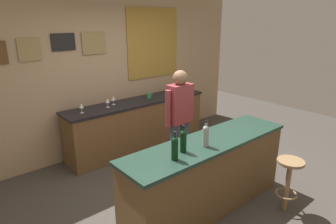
{
  "coord_description": "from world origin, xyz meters",
  "views": [
    {
      "loc": [
        -2.42,
        -2.5,
        2.29
      ],
      "look_at": [
        0.09,
        0.45,
        1.05
      ],
      "focal_mm": 31.09,
      "sensor_mm": 36.0,
      "label": 1
    }
  ],
  "objects": [
    {
      "name": "back_wall",
      "position": [
        0.02,
        2.03,
        1.42
      ],
      "size": [
        6.0,
        0.09,
        2.8
      ],
      "color": "tan",
      "rests_on": "ground_plane"
    },
    {
      "name": "wine_bottle_b",
      "position": [
        -0.44,
        -0.42,
        1.06
      ],
      "size": [
        0.07,
        0.07,
        0.31
      ],
      "color": "black",
      "rests_on": "bar_counter"
    },
    {
      "name": "bar_stool",
      "position": [
        0.73,
        -1.07,
        0.46
      ],
      "size": [
        0.32,
        0.32,
        0.68
      ],
      "color": "olive",
      "rests_on": "ground_plane"
    },
    {
      "name": "side_counter",
      "position": [
        0.4,
        1.65,
        0.45
      ],
      "size": [
        2.71,
        0.56,
        0.9
      ],
      "color": "brown",
      "rests_on": "ground_plane"
    },
    {
      "name": "wine_glass_b",
      "position": [
        -0.21,
        1.64,
        1.01
      ],
      "size": [
        0.07,
        0.07,
        0.16
      ],
      "color": "silver",
      "rests_on": "side_counter"
    },
    {
      "name": "bartender",
      "position": [
        0.29,
        0.42,
        0.94
      ],
      "size": [
        0.52,
        0.21,
        1.62
      ],
      "color": "#384766",
      "rests_on": "ground_plane"
    },
    {
      "name": "wine_glass_c",
      "position": [
        -0.05,
        1.72,
        1.01
      ],
      "size": [
        0.07,
        0.07,
        0.16
      ],
      "color": "silver",
      "rests_on": "side_counter"
    },
    {
      "name": "wine_bottle_c",
      "position": [
        -0.15,
        -0.48,
        1.06
      ],
      "size": [
        0.07,
        0.07,
        0.31
      ],
      "color": "#999E99",
      "rests_on": "bar_counter"
    },
    {
      "name": "wine_glass_a",
      "position": [
        -0.66,
        1.64,
        1.01
      ],
      "size": [
        0.07,
        0.07,
        0.16
      ],
      "color": "silver",
      "rests_on": "side_counter"
    },
    {
      "name": "wine_bottle_a",
      "position": [
        -0.63,
        -0.5,
        1.06
      ],
      "size": [
        0.07,
        0.07,
        0.31
      ],
      "color": "black",
      "rests_on": "bar_counter"
    },
    {
      "name": "coffee_mug",
      "position": [
        0.66,
        1.66,
        0.95
      ],
      "size": [
        0.13,
        0.08,
        0.09
      ],
      "color": "#338C4C",
      "rests_on": "side_counter"
    },
    {
      "name": "ground_plane",
      "position": [
        0.0,
        0.0,
        0.0
      ],
      "size": [
        10.0,
        10.0,
        0.0
      ],
      "primitive_type": "plane",
      "color": "#423D38"
    },
    {
      "name": "wine_glass_d",
      "position": [
        1.08,
        1.6,
        1.01
      ],
      "size": [
        0.07,
        0.07,
        0.16
      ],
      "color": "silver",
      "rests_on": "side_counter"
    },
    {
      "name": "bar_counter",
      "position": [
        0.0,
        -0.4,
        0.46
      ],
      "size": [
        2.33,
        0.6,
        0.92
      ],
      "color": "brown",
      "rests_on": "ground_plane"
    }
  ]
}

